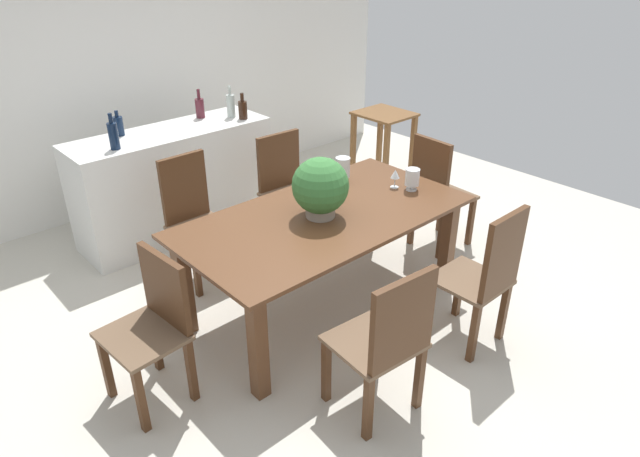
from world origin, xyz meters
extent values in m
plane|color=beige|center=(0.00, 0.00, 0.00)|extent=(7.04, 7.04, 0.00)
cube|color=white|center=(0.00, 2.60, 1.30)|extent=(6.40, 0.10, 2.60)
cube|color=brown|center=(0.00, -0.12, 0.75)|extent=(2.07, 1.08, 0.03)
cube|color=brown|center=(-0.91, -0.54, 0.37)|extent=(0.09, 0.09, 0.74)
cube|color=brown|center=(0.91, -0.54, 0.37)|extent=(0.09, 0.09, 0.74)
cube|color=brown|center=(-0.91, 0.30, 0.37)|extent=(0.09, 0.09, 0.74)
cube|color=brown|center=(0.91, 0.30, 0.37)|extent=(0.09, 0.09, 0.74)
cube|color=#4C2D19|center=(0.26, 0.63, 0.23)|extent=(0.05, 0.05, 0.45)
cube|color=#4C2D19|center=(0.66, 0.62, 0.23)|extent=(0.05, 0.05, 0.45)
cube|color=#4C2D19|center=(0.28, 0.99, 0.23)|extent=(0.05, 0.05, 0.45)
cube|color=#4C2D19|center=(0.67, 0.97, 0.23)|extent=(0.05, 0.05, 0.45)
cube|color=brown|center=(0.47, 0.80, 0.46)|extent=(0.48, 0.45, 0.03)
cube|color=#4C2D19|center=(0.47, 1.00, 0.72)|extent=(0.43, 0.06, 0.50)
cube|color=#4C2D19|center=(1.60, -0.30, 0.23)|extent=(0.05, 0.05, 0.45)
cube|color=#4C2D19|center=(1.62, 0.04, 0.23)|extent=(0.05, 0.05, 0.45)
cube|color=#4C2D19|center=(1.20, -0.27, 0.23)|extent=(0.05, 0.05, 0.45)
cube|color=#4C2D19|center=(1.22, 0.06, 0.23)|extent=(0.05, 0.05, 0.45)
cube|color=brown|center=(1.41, -0.12, 0.46)|extent=(0.50, 0.44, 0.03)
cube|color=#4C2D19|center=(1.20, -0.10, 0.75)|extent=(0.06, 0.38, 0.56)
cube|color=#4C2D19|center=(-0.25, -0.87, 0.23)|extent=(0.05, 0.05, 0.45)
cube|color=#4C2D19|center=(-0.65, -0.84, 0.23)|extent=(0.05, 0.05, 0.45)
cube|color=#4C2D19|center=(-0.28, -1.24, 0.23)|extent=(0.05, 0.05, 0.45)
cube|color=#4C2D19|center=(-0.68, -1.20, 0.23)|extent=(0.05, 0.05, 0.45)
cube|color=brown|center=(-0.47, -1.04, 0.46)|extent=(0.51, 0.48, 0.03)
cube|color=#4C2D19|center=(-0.48, -1.24, 0.73)|extent=(0.43, 0.08, 0.51)
cube|color=#4C2D19|center=(0.64, -0.85, 0.23)|extent=(0.04, 0.04, 0.45)
cube|color=#4C2D19|center=(0.29, -0.86, 0.23)|extent=(0.04, 0.04, 0.45)
cube|color=#4C2D19|center=(0.64, -1.22, 0.23)|extent=(0.04, 0.04, 0.45)
cube|color=#4C2D19|center=(0.29, -1.22, 0.23)|extent=(0.04, 0.04, 0.45)
cube|color=brown|center=(0.47, -1.04, 0.46)|extent=(0.43, 0.44, 0.03)
cube|color=#4C2D19|center=(0.47, -1.24, 0.75)|extent=(0.39, 0.04, 0.55)
cube|color=#4C2D19|center=(-1.59, 0.07, 0.23)|extent=(0.05, 0.05, 0.45)
cube|color=#4C2D19|center=(-1.56, -0.32, 0.23)|extent=(0.05, 0.05, 0.45)
cube|color=#4C2D19|center=(-1.26, 0.09, 0.23)|extent=(0.05, 0.05, 0.45)
cube|color=#4C2D19|center=(-1.23, -0.30, 0.23)|extent=(0.05, 0.05, 0.45)
cube|color=brown|center=(-1.41, -0.12, 0.46)|extent=(0.44, 0.49, 0.03)
cube|color=#4C2D19|center=(-1.23, -0.10, 0.70)|extent=(0.07, 0.43, 0.45)
cube|color=#4C2D19|center=(-0.64, 0.63, 0.23)|extent=(0.04, 0.04, 0.45)
cube|color=#4C2D19|center=(-0.29, 0.63, 0.23)|extent=(0.04, 0.04, 0.45)
cube|color=#4C2D19|center=(-0.64, 0.98, 0.23)|extent=(0.04, 0.04, 0.45)
cube|color=#4C2D19|center=(-0.29, 0.98, 0.23)|extent=(0.04, 0.04, 0.45)
cube|color=brown|center=(-0.47, 0.80, 0.46)|extent=(0.43, 0.43, 0.03)
cube|color=#4C2D19|center=(-0.47, 0.99, 0.74)|extent=(0.39, 0.04, 0.54)
cylinder|color=gray|center=(-0.04, -0.12, 0.81)|extent=(0.20, 0.20, 0.08)
sphere|color=#387538|center=(-0.04, -0.12, 1.00)|extent=(0.39, 0.39, 0.39)
sphere|color=#DB9EB2|center=(0.13, -0.14, 1.04)|extent=(0.04, 0.04, 0.04)
sphere|color=#DB9EB2|center=(-0.13, -0.03, 1.00)|extent=(0.04, 0.04, 0.04)
sphere|color=#DB9EB2|center=(0.08, -0.15, 1.07)|extent=(0.04, 0.04, 0.04)
sphere|color=#DB9EB2|center=(0.07, -0.17, 1.03)|extent=(0.05, 0.05, 0.05)
sphere|color=#DB9EB2|center=(-0.17, -0.17, 0.95)|extent=(0.05, 0.05, 0.05)
sphere|color=#DB9EB2|center=(-0.18, -0.09, 1.09)|extent=(0.05, 0.05, 0.05)
cylinder|color=silver|center=(0.77, -0.25, 0.77)|extent=(0.08, 0.08, 0.01)
cylinder|color=silver|center=(0.77, -0.25, 0.80)|extent=(0.02, 0.02, 0.03)
cylinder|color=silver|center=(0.77, -0.25, 0.87)|extent=(0.11, 0.11, 0.13)
cylinder|color=silver|center=(0.48, 0.20, 0.77)|extent=(0.08, 0.08, 0.01)
cylinder|color=silver|center=(0.48, 0.20, 0.80)|extent=(0.02, 0.02, 0.04)
cylinder|color=silver|center=(0.48, 0.20, 0.90)|extent=(0.11, 0.11, 0.16)
cylinder|color=silver|center=(0.71, -0.13, 0.77)|extent=(0.06, 0.06, 0.00)
cylinder|color=silver|center=(0.71, -0.13, 0.81)|extent=(0.01, 0.01, 0.07)
cone|color=silver|center=(0.71, -0.13, 0.88)|extent=(0.07, 0.07, 0.07)
cube|color=silver|center=(-0.19, 1.69, 0.49)|extent=(1.78, 0.57, 0.98)
cylinder|color=#0F1E38|center=(-0.56, 1.85, 1.06)|extent=(0.08, 0.08, 0.16)
cylinder|color=#0F1E38|center=(-0.56, 1.85, 1.16)|extent=(0.03, 0.03, 0.05)
cylinder|color=#0F1E38|center=(-0.73, 1.55, 1.08)|extent=(0.08, 0.08, 0.21)
cylinder|color=#0F1E38|center=(-0.73, 1.55, 1.23)|extent=(0.03, 0.03, 0.08)
cylinder|color=#B2BFB7|center=(0.45, 1.66, 1.08)|extent=(0.08, 0.08, 0.21)
cylinder|color=#B2BFB7|center=(0.45, 1.66, 1.22)|extent=(0.03, 0.03, 0.08)
cylinder|color=#511E28|center=(0.22, 1.83, 1.07)|extent=(0.08, 0.08, 0.18)
cylinder|color=#511E28|center=(0.22, 1.83, 1.20)|extent=(0.03, 0.03, 0.09)
cylinder|color=black|center=(0.50, 1.54, 1.06)|extent=(0.08, 0.08, 0.16)
cylinder|color=black|center=(0.50, 1.54, 1.18)|extent=(0.03, 0.03, 0.08)
cube|color=brown|center=(2.18, 1.29, 0.75)|extent=(0.53, 0.58, 0.02)
cube|color=brown|center=(1.95, 1.04, 0.37)|extent=(0.05, 0.05, 0.73)
cube|color=brown|center=(2.40, 1.04, 0.37)|extent=(0.05, 0.05, 0.73)
cube|color=brown|center=(1.95, 1.53, 0.37)|extent=(0.05, 0.05, 0.73)
cube|color=brown|center=(2.40, 1.53, 0.37)|extent=(0.05, 0.05, 0.73)
camera|label=1|loc=(-2.35, -2.67, 2.50)|focal=31.34mm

